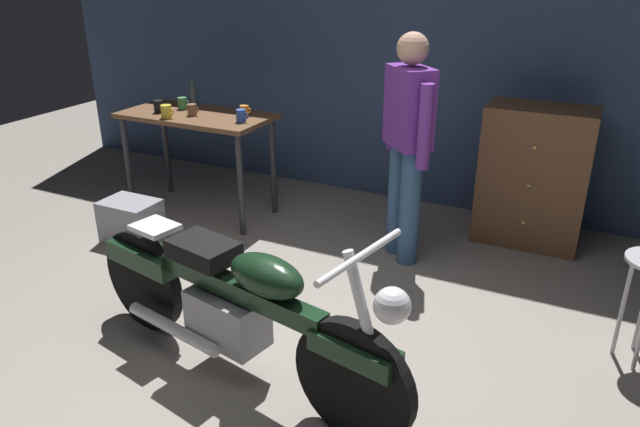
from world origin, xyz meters
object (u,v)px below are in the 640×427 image
object	(u,v)px
mug_black_matte	(159,106)
bottle	(193,95)
storage_bin	(131,221)
mug_brown_stoneware	(192,110)
person_standing	(407,140)
wooden_dresser	(533,176)
mug_orange_travel	(245,111)
motorcycle	(235,304)
mug_green_speckled	(183,103)
mug_yellow_tall	(166,111)
mug_blue_enamel	(241,116)

from	to	relation	value
mug_black_matte	bottle	distance (m)	0.35
storage_bin	mug_brown_stoneware	size ratio (longest dim) A/B	4.02
mug_brown_stoneware	person_standing	bearing A→B (deg)	0.27
storage_bin	person_standing	bearing A→B (deg)	18.81
wooden_dresser	mug_orange_travel	world-z (taller)	wooden_dresser
person_standing	wooden_dresser	distance (m)	1.14
motorcycle	mug_green_speckled	size ratio (longest dim) A/B	18.76
person_standing	mug_yellow_tall	bearing A→B (deg)	50.15
person_standing	bottle	bearing A→B (deg)	37.76
mug_green_speckled	bottle	world-z (taller)	bottle
wooden_dresser	mug_black_matte	size ratio (longest dim) A/B	10.03
mug_yellow_tall	mug_black_matte	distance (m)	0.22
mug_brown_stoneware	mug_yellow_tall	bearing A→B (deg)	-129.45
mug_brown_stoneware	bottle	xyz separation A→B (m)	(-0.20, 0.28, 0.05)
storage_bin	bottle	size ratio (longest dim) A/B	1.83
mug_brown_stoneware	mug_black_matte	distance (m)	0.32
mug_orange_travel	bottle	xyz separation A→B (m)	(-0.60, 0.10, 0.05)
motorcycle	mug_green_speckled	world-z (taller)	mug_green_speckled
mug_yellow_tall	mug_brown_stoneware	distance (m)	0.21
motorcycle	wooden_dresser	world-z (taller)	wooden_dresser
mug_blue_enamel	mug_black_matte	bearing A→B (deg)	-176.98
mug_yellow_tall	mug_blue_enamel	size ratio (longest dim) A/B	1.10
mug_yellow_tall	mug_orange_travel	xyz separation A→B (m)	(0.54, 0.35, -0.01)
mug_green_speckled	mug_blue_enamel	distance (m)	0.72
mug_yellow_tall	mug_orange_travel	distance (m)	0.64
motorcycle	storage_bin	xyz separation A→B (m)	(-1.71, 1.05, -0.28)
wooden_dresser	mug_brown_stoneware	bearing A→B (deg)	-165.10
motorcycle	mug_blue_enamel	distance (m)	2.10
mug_yellow_tall	mug_brown_stoneware	size ratio (longest dim) A/B	1.13
person_standing	mug_orange_travel	world-z (taller)	person_standing
storage_bin	mug_yellow_tall	distance (m)	0.94
mug_yellow_tall	bottle	bearing A→B (deg)	98.26
wooden_dresser	storage_bin	bearing A→B (deg)	-153.82
storage_bin	mug_green_speckled	world-z (taller)	mug_green_speckled
motorcycle	mug_orange_travel	distance (m)	2.30
motorcycle	mug_blue_enamel	xyz separation A→B (m)	(-1.06, 1.74, 0.50)
storage_bin	mug_black_matte	world-z (taller)	mug_black_matte
storage_bin	bottle	distance (m)	1.28
mug_blue_enamel	mug_orange_travel	world-z (taller)	mug_blue_enamel
mug_green_speckled	mug_orange_travel	world-z (taller)	mug_green_speckled
motorcycle	wooden_dresser	distance (m)	2.71
motorcycle	bottle	distance (m)	2.73
mug_black_matte	wooden_dresser	bearing A→B (deg)	14.22
mug_black_matte	mug_blue_enamel	bearing A→B (deg)	3.02
person_standing	mug_black_matte	distance (m)	2.20
storage_bin	mug_orange_travel	xyz separation A→B (m)	(0.56, 0.87, 0.77)
wooden_dresser	mug_black_matte	world-z (taller)	wooden_dresser
motorcycle	person_standing	xyz separation A→B (m)	(0.33, 1.75, 0.48)
wooden_dresser	mug_blue_enamel	xyz separation A→B (m)	(-2.21, -0.72, 0.40)
mug_yellow_tall	mug_orange_travel	world-z (taller)	mug_yellow_tall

